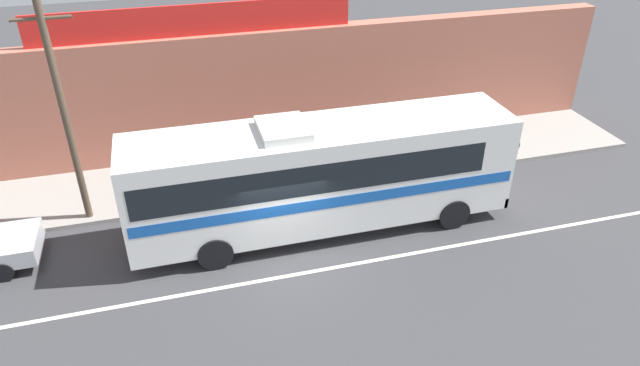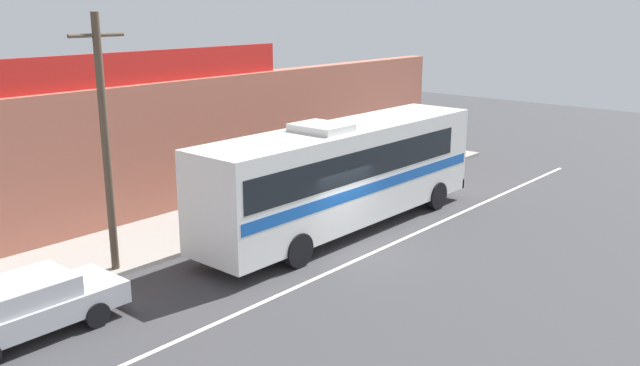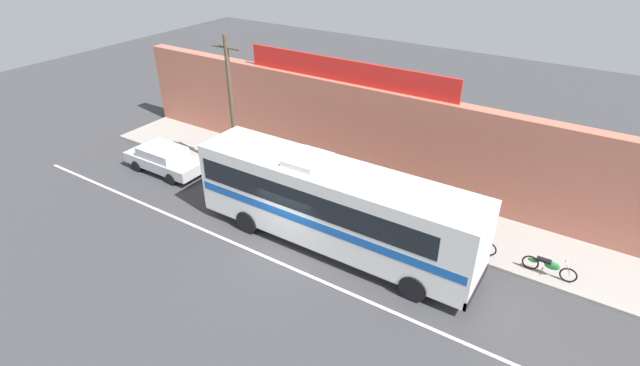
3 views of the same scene
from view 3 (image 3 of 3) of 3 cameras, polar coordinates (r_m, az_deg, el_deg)
ground_plane at (r=19.81m, az=-4.22°, el=-7.93°), size 70.00×70.00×0.00m
sidewalk_slab at (r=23.37m, az=3.34°, el=-1.18°), size 30.00×3.60×0.14m
storefront_facade at (r=23.99m, az=6.07°, el=5.84°), size 30.00×0.70×4.80m
storefront_billboard at (r=23.62m, az=3.14°, el=13.22°), size 11.37×0.12×1.10m
road_center_stripe at (r=19.32m, az=-5.65°, el=-9.13°), size 30.00×0.14×0.01m
intercity_bus at (r=18.87m, az=1.38°, el=-2.32°), size 11.90×2.62×3.78m
parked_car at (r=26.36m, az=-18.08°, el=2.77°), size 4.48×1.87×1.37m
utility_pole at (r=23.83m, az=-10.51°, el=9.04°), size 1.60×0.22×7.10m
motorcycle_black at (r=19.99m, az=25.67°, el=-8.93°), size 1.95×0.56×0.94m
motorcycle_red at (r=20.22m, az=17.76°, el=-6.63°), size 1.89×0.56×0.94m
pedestrian_near_shop at (r=21.20m, az=13.23°, el=-2.18°), size 0.30×0.48×1.72m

